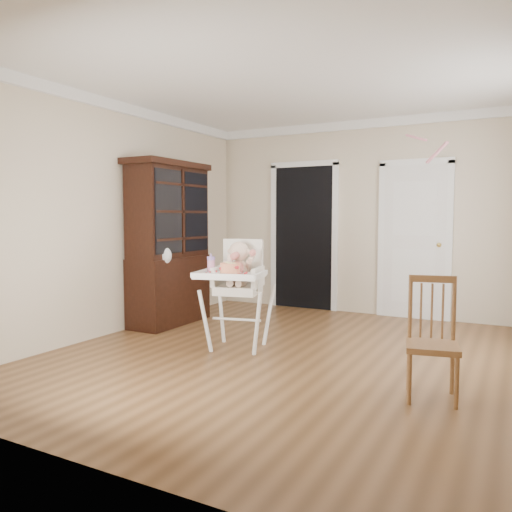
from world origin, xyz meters
The scene contains 14 objects.
floor centered at (0.00, 0.00, 0.00)m, with size 5.00×5.00×0.00m, color brown.
ceiling centered at (0.00, 0.00, 2.70)m, with size 5.00×5.00×0.00m, color white.
wall_back centered at (0.00, 2.50, 1.35)m, with size 4.50×4.50×0.00m, color beige.
wall_left centered at (-2.25, 0.00, 1.35)m, with size 5.00×5.00×0.00m, color beige.
crown_molding centered at (0.00, 0.00, 2.64)m, with size 4.50×5.00×0.12m, color white, non-canonical shape.
doorway centered at (-0.90, 2.48, 1.11)m, with size 1.06×0.05×2.22m.
closet_door centered at (0.70, 2.48, 1.02)m, with size 0.96×0.09×2.13m.
high_chair centered at (-0.61, 0.02, 0.71)m, with size 0.82×0.94×1.16m.
baby centered at (-0.61, 0.05, 0.87)m, with size 0.36×0.26×0.48m.
cake centered at (-0.54, -0.24, 0.86)m, with size 0.25×0.25×0.12m.
sippy_cup centered at (-0.84, -0.13, 0.89)m, with size 0.08×0.08×0.20m.
china_cabinet centered at (-1.99, 0.66, 1.03)m, with size 0.54×1.22×2.06m.
dining_chair centered at (1.40, -0.52, 0.43)m, with size 0.44×0.44×0.92m.
streamer centered at (0.91, 1.26, 2.22)m, with size 0.03×0.50×0.02m, color #D87D8C, non-canonical shape.
Camera 1 is at (1.96, -4.40, 1.37)m, focal length 35.00 mm.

